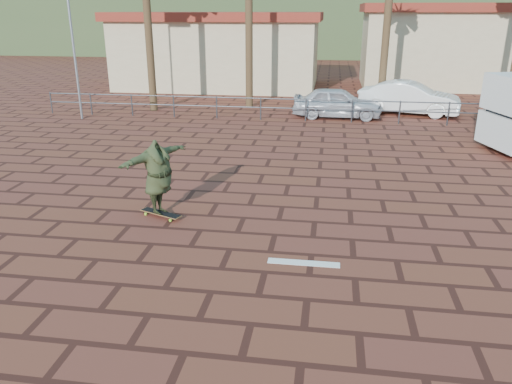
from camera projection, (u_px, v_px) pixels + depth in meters
The scene contains 12 objects.
ground at pixel (275, 235), 10.89m from camera, with size 120.00×120.00×0.00m, color maroon.
paint_stripe at pixel (304, 263), 9.67m from camera, with size 1.40×0.22×0.01m, color white.
guardrail at pixel (306, 106), 21.80m from camera, with size 24.06×0.06×1.00m.
flagpole at pixel (72, 9), 20.88m from camera, with size 1.30×0.10×8.00m.
building_west at pixel (220, 49), 31.37m from camera, with size 12.60×7.60×4.50m.
building_east at pixel (445, 45), 31.20m from camera, with size 10.60×6.60×5.00m.
hill_front at pixel (325, 25), 56.30m from camera, with size 70.00×18.00×6.00m, color #384C28.
hill_back at pixel (155, 15), 64.59m from camera, with size 35.00×14.00×8.00m, color #384C28.
longboard at pixel (161, 213), 11.81m from camera, with size 1.11×0.65×0.11m.
skateboarder at pixel (158, 177), 11.50m from camera, with size 2.17×0.59×1.77m, color #31391E.
car_silver at pixel (337, 103), 22.54m from camera, with size 1.61×3.99×1.36m, color silver.
car_white at pixel (409, 98), 23.27m from camera, with size 1.60×4.58×1.51m, color white.
Camera 1 is at (1.06, -9.85, 4.62)m, focal length 35.00 mm.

